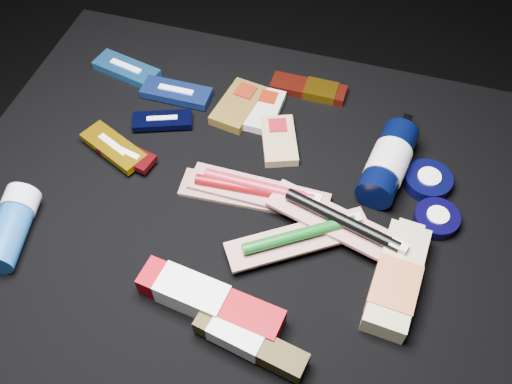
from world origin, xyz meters
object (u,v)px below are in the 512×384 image
(lotion_bottle, at_px, (388,163))
(toothpaste_carton_red, at_px, (204,299))
(deodorant_stick, at_px, (12,226))
(bodywash_bottle, at_px, (396,281))

(lotion_bottle, height_order, toothpaste_carton_red, lotion_bottle)
(toothpaste_carton_red, bearing_deg, lotion_bottle, 63.46)
(lotion_bottle, height_order, deodorant_stick, lotion_bottle)
(deodorant_stick, relative_size, toothpaste_carton_red, 0.64)
(lotion_bottle, distance_m, toothpaste_carton_red, 0.38)
(bodywash_bottle, bearing_deg, toothpaste_carton_red, -152.61)
(bodywash_bottle, xyz_separation_m, deodorant_stick, (-0.58, -0.08, 0.01))
(bodywash_bottle, relative_size, toothpaste_carton_red, 0.87)
(lotion_bottle, distance_m, bodywash_bottle, 0.21)
(lotion_bottle, bearing_deg, bodywash_bottle, -68.75)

